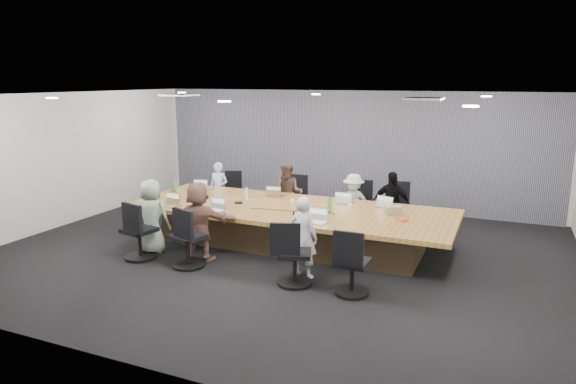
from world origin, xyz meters
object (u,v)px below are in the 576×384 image
at_px(chair_3, 394,212).
at_px(person_1, 288,193).
at_px(person_2, 353,203).
at_px(chair_1, 294,203).
at_px(laptop_2, 345,202).
at_px(bottle_green_left, 175,187).
at_px(snack_packet, 402,220).
at_px(person_3, 391,204).
at_px(chair_2, 358,209).
at_px(laptop_5, 216,211).
at_px(person_5, 199,221).
at_px(laptop_6, 316,222).
at_px(laptop_0, 205,188).
at_px(stapler, 298,214).
at_px(person_6, 304,237).
at_px(laptop_1, 278,195).
at_px(person_0, 219,189).
at_px(mug_brown, 172,192).
at_px(laptop_3, 385,205).
at_px(chair_7, 352,268).
at_px(person_4, 152,216).
at_px(bottle_clear, 246,193).
at_px(canvas_bag, 394,210).
at_px(chair_0, 227,197).
at_px(chair_5, 188,241).
at_px(chair_4, 139,235).
at_px(laptop_4, 170,205).
at_px(bottle_green_right, 329,205).
at_px(conference_table, 290,225).

xyz_separation_m(chair_3, person_1, (-2.22, -0.35, 0.26)).
bearing_deg(person_2, chair_1, 168.92).
distance_m(laptop_2, bottle_green_left, 3.54).
xyz_separation_m(bottle_green_left, snack_packet, (4.75, -0.24, -0.11)).
bearing_deg(person_3, laptop_2, -140.68).
relative_size(chair_2, laptop_5, 2.46).
xyz_separation_m(person_5, laptop_6, (1.93, 0.55, 0.06)).
xyz_separation_m(laptop_0, laptop_6, (3.15, -1.60, 0.00)).
bearing_deg(stapler, person_6, -53.14).
distance_m(person_3, laptop_6, 2.29).
relative_size(laptop_1, person_2, 0.26).
bearing_deg(laptop_0, person_3, -179.74).
distance_m(person_0, laptop_0, 0.57).
bearing_deg(laptop_6, mug_brown, 172.48).
bearing_deg(laptop_3, person_3, -80.35).
relative_size(chair_3, person_6, 0.62).
distance_m(person_3, bottle_green_left, 4.42).
height_order(person_3, person_6, person_6).
xyz_separation_m(laptop_2, mug_brown, (-3.47, -0.79, 0.05)).
bearing_deg(laptop_3, person_0, 1.71).
bearing_deg(chair_7, person_4, 174.59).
bearing_deg(bottle_clear, chair_7, -35.56).
bearing_deg(chair_1, canvas_bag, 148.64).
bearing_deg(laptop_1, chair_0, -34.91).
bearing_deg(chair_5, laptop_1, 97.22).
relative_size(chair_2, canvas_bag, 2.74).
bearing_deg(mug_brown, person_1, 33.50).
relative_size(chair_4, laptop_4, 2.41).
distance_m(person_2, mug_brown, 3.73).
xyz_separation_m(chair_3, chair_7, (0.11, -3.40, -0.00)).
bearing_deg(chair_1, chair_3, 178.93).
xyz_separation_m(laptop_1, person_4, (-1.50, -2.15, -0.08)).
xyz_separation_m(person_2, person_3, (0.77, 0.00, 0.06)).
relative_size(chair_7, laptop_3, 2.63).
distance_m(person_0, bottle_green_left, 1.28).
height_order(chair_3, laptop_4, chair_3).
bearing_deg(person_4, bottle_green_right, -166.69).
bearing_deg(snack_packet, chair_2, 125.07).
bearing_deg(laptop_5, conference_table, 45.31).
bearing_deg(laptop_1, chair_7, 125.52).
height_order(chair_3, stapler, chair_3).
height_order(laptop_2, laptop_5, same).
bearing_deg(laptop_4, chair_2, 50.99).
distance_m(laptop_6, bottle_green_left, 3.58).
distance_m(chair_4, laptop_6, 3.07).
relative_size(person_5, bottle_green_left, 5.15).
distance_m(chair_2, person_3, 0.89).
relative_size(chair_0, laptop_1, 2.27).
xyz_separation_m(laptop_1, snack_packet, (2.72, -0.91, 0.01)).
relative_size(chair_1, chair_5, 0.89).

